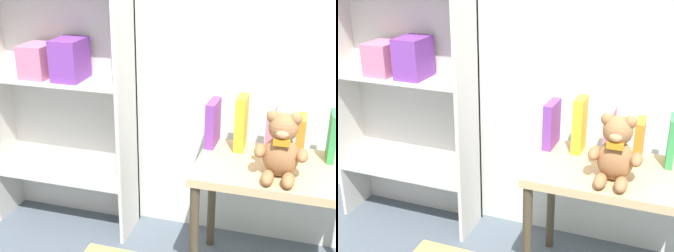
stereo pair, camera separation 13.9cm
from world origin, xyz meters
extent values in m
cube|color=beige|center=(-0.52, 1.31, 0.81)|extent=(0.02, 0.26, 1.62)
cube|color=beige|center=(-0.88, 1.43, 0.81)|extent=(0.75, 0.02, 1.62)
cube|color=beige|center=(-0.88, 1.31, 0.29)|extent=(0.71, 0.24, 0.02)
cube|color=beige|center=(-0.88, 1.31, 0.81)|extent=(0.71, 0.24, 0.02)
cube|color=#D17093|center=(-0.97, 1.30, 0.90)|extent=(0.13, 0.18, 0.16)
cube|color=purple|center=(-0.79, 1.30, 0.92)|extent=(0.13, 0.18, 0.20)
cube|color=tan|center=(0.24, 1.13, 0.56)|extent=(0.70, 0.43, 0.04)
cylinder|color=#453A29|center=(-0.08, 0.94, 0.27)|extent=(0.04, 0.04, 0.54)
cylinder|color=#453A29|center=(-0.08, 1.31, 0.27)|extent=(0.04, 0.04, 0.54)
ellipsoid|color=#99663D|center=(0.23, 1.05, 0.66)|extent=(0.14, 0.11, 0.17)
sphere|color=#99663D|center=(0.23, 1.05, 0.79)|extent=(0.11, 0.11, 0.11)
sphere|color=#99663D|center=(0.19, 1.05, 0.83)|extent=(0.05, 0.05, 0.05)
sphere|color=#99663D|center=(0.28, 1.05, 0.83)|extent=(0.05, 0.05, 0.05)
ellipsoid|color=tan|center=(0.23, 1.00, 0.78)|extent=(0.05, 0.03, 0.03)
ellipsoid|color=#99663D|center=(0.15, 1.03, 0.68)|extent=(0.05, 0.09, 0.05)
ellipsoid|color=#99663D|center=(0.32, 1.03, 0.68)|extent=(0.05, 0.09, 0.05)
ellipsoid|color=#99663D|center=(0.20, 0.96, 0.60)|extent=(0.05, 0.10, 0.05)
ellipsoid|color=#99663D|center=(0.27, 0.96, 0.60)|extent=(0.05, 0.10, 0.05)
cube|color=#C68419|center=(0.23, 1.00, 0.74)|extent=(0.06, 0.02, 0.03)
cube|color=purple|center=(-0.08, 1.27, 0.68)|extent=(0.05, 0.14, 0.21)
cube|color=gold|center=(0.05, 1.26, 0.70)|extent=(0.04, 0.11, 0.25)
cube|color=#D17093|center=(0.17, 1.27, 0.68)|extent=(0.03, 0.13, 0.20)
cube|color=orange|center=(0.30, 1.26, 0.67)|extent=(0.04, 0.12, 0.18)
cube|color=#33934C|center=(0.43, 1.26, 0.68)|extent=(0.03, 0.13, 0.21)
camera|label=1|loc=(0.29, -0.67, 1.46)|focal=50.00mm
camera|label=2|loc=(0.42, -0.63, 1.46)|focal=50.00mm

